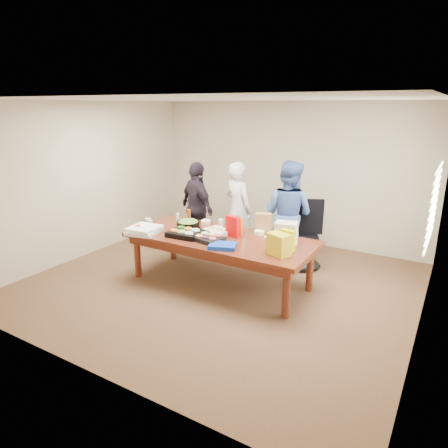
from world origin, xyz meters
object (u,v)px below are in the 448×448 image
Objects in this scene: person_center at (238,209)px; person_right at (288,215)px; sheet_cake at (217,232)px; office_chair at (304,237)px; salad_bowl at (188,225)px; conference_table at (220,260)px.

person_right is (0.96, -0.04, 0.05)m from person_center.
sheet_cake is at bearing 123.41° from person_center.
office_chair is 0.64× the size of person_center.
office_chair is 1.28m from person_center.
person_right is at bearing 77.31° from sheet_cake.
office_chair is 2.94× the size of salad_bowl.
conference_table is 1.53m from office_chair.
office_chair is at bearing 55.37° from conference_table.
person_right is (-0.29, -0.05, 0.35)m from office_chair.
sheet_cake is 0.53m from salad_bowl.
person_center is at bearing 155.91° from office_chair.
conference_table is at bearing -149.13° from office_chair.
office_chair is at bearing -159.28° from person_center.
sheet_cake is at bearing 64.53° from person_right.
sheet_cake is (-0.69, -1.09, -0.11)m from person_right.
person_right is at bearing 42.31° from salad_bowl.
person_right is at bearing 64.26° from conference_table.
person_right reaches higher than sheet_cake.
person_center reaches higher than salad_bowl.
salad_bowl is (-0.53, -0.02, 0.03)m from sheet_cake.
person_center reaches higher than sheet_cake.
conference_table is 7.60× the size of salad_bowl.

